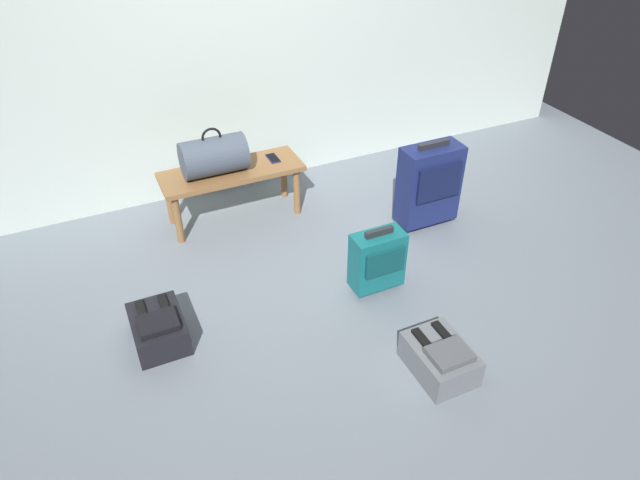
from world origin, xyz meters
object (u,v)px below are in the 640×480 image
(suitcase_upright_navy, at_px, (429,184))
(suitcase_small_teal, at_px, (377,260))
(duffel_bag_slate, at_px, (214,156))
(backpack_grey, at_px, (440,358))
(backpack_dark, at_px, (158,328))
(bench, at_px, (232,177))
(cell_phone, at_px, (273,158))

(suitcase_upright_navy, bearing_deg, suitcase_small_teal, -144.26)
(duffel_bag_slate, xyz_separation_m, backpack_grey, (0.64, -1.86, -0.44))
(backpack_dark, distance_m, backpack_grey, 1.55)
(backpack_grey, bearing_deg, duffel_bag_slate, 108.92)
(backpack_dark, relative_size, backpack_grey, 1.00)
(bench, xyz_separation_m, backpack_dark, (-0.77, -1.02, -0.25))
(bench, distance_m, duffel_bag_slate, 0.22)
(suitcase_upright_navy, height_order, suitcase_small_teal, suitcase_upright_navy)
(bench, height_order, backpack_grey, bench)
(bench, distance_m, backpack_grey, 1.95)
(suitcase_upright_navy, height_order, backpack_grey, suitcase_upright_navy)
(suitcase_small_teal, relative_size, backpack_dark, 1.21)
(duffel_bag_slate, bearing_deg, suitcase_upright_navy, -26.21)
(cell_phone, bearing_deg, bench, -175.42)
(backpack_grey, bearing_deg, backpack_dark, 147.08)
(suitcase_upright_navy, distance_m, suitcase_small_teal, 0.85)
(duffel_bag_slate, xyz_separation_m, suitcase_small_teal, (0.65, -1.15, -0.30))
(cell_phone, distance_m, suitcase_small_teal, 1.21)
(cell_phone, distance_m, suitcase_upright_navy, 1.13)
(backpack_dark, bearing_deg, suitcase_upright_navy, 10.30)
(bench, bearing_deg, backpack_grey, -74.22)
(suitcase_small_teal, relative_size, backpack_grey, 1.21)
(backpack_dark, xyz_separation_m, backpack_grey, (1.30, -0.84, 0.00))
(cell_phone, height_order, suitcase_small_teal, suitcase_small_teal)
(cell_phone, xyz_separation_m, backpack_grey, (0.20, -1.89, -0.31))
(suitcase_small_teal, height_order, backpack_grey, suitcase_small_teal)
(duffel_bag_slate, distance_m, cell_phone, 0.45)
(bench, bearing_deg, suitcase_small_teal, -64.80)
(cell_phone, distance_m, backpack_grey, 1.92)
(suitcase_upright_navy, xyz_separation_m, backpack_grey, (-0.70, -1.20, -0.24))
(bench, bearing_deg, suitcase_upright_navy, -28.25)
(bench, xyz_separation_m, duffel_bag_slate, (-0.11, 0.00, 0.19))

